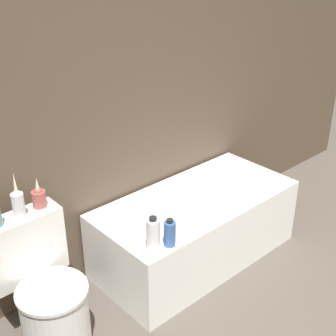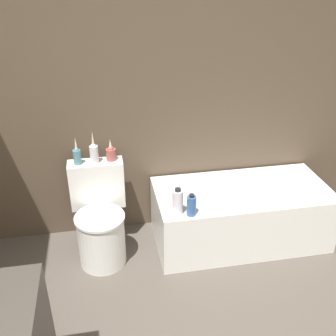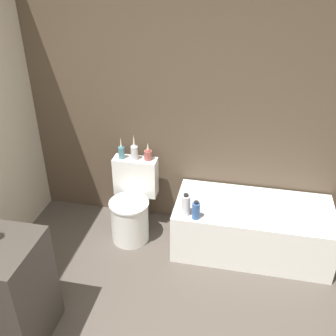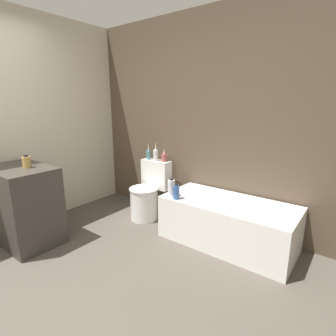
# 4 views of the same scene
# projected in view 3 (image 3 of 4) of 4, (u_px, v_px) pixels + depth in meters

# --- Properties ---
(wall_back_tiled) EXTENTS (6.40, 0.06, 2.60)m
(wall_back_tiled) POSITION_uv_depth(u_px,v_px,m) (176.00, 101.00, 3.63)
(wall_back_tiled) COLOR brown
(wall_back_tiled) RESTS_ON ground_plane
(bathtub) EXTENTS (1.43, 0.68, 0.49)m
(bathtub) POSITION_uv_depth(u_px,v_px,m) (252.00, 228.00, 3.68)
(bathtub) COLOR white
(bathtub) RESTS_ON ground
(toilet) EXTENTS (0.43, 0.53, 0.76)m
(toilet) POSITION_uv_depth(u_px,v_px,m) (132.00, 206.00, 3.84)
(toilet) COLOR white
(toilet) RESTS_ON ground
(vase_gold) EXTENTS (0.06, 0.06, 0.22)m
(vase_gold) POSITION_uv_depth(u_px,v_px,m) (121.00, 151.00, 3.75)
(vase_gold) COLOR teal
(vase_gold) RESTS_ON toilet
(vase_silver) EXTENTS (0.07, 0.07, 0.26)m
(vase_silver) POSITION_uv_depth(u_px,v_px,m) (134.00, 151.00, 3.73)
(vase_silver) COLOR silver
(vase_silver) RESTS_ON toilet
(vase_bronze) EXTENTS (0.08, 0.08, 0.18)m
(vase_bronze) POSITION_uv_depth(u_px,v_px,m) (148.00, 154.00, 3.74)
(vase_bronze) COLOR #994C47
(vase_bronze) RESTS_ON toilet
(shampoo_bottle_tall) EXTENTS (0.08, 0.08, 0.21)m
(shampoo_bottle_tall) POSITION_uv_depth(u_px,v_px,m) (186.00, 205.00, 3.41)
(shampoo_bottle_tall) COLOR silver
(shampoo_bottle_tall) RESTS_ON bathtub
(shampoo_bottle_short) EXTENTS (0.07, 0.07, 0.17)m
(shampoo_bottle_short) POSITION_uv_depth(u_px,v_px,m) (196.00, 210.00, 3.37)
(shampoo_bottle_short) COLOR #335999
(shampoo_bottle_short) RESTS_ON bathtub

